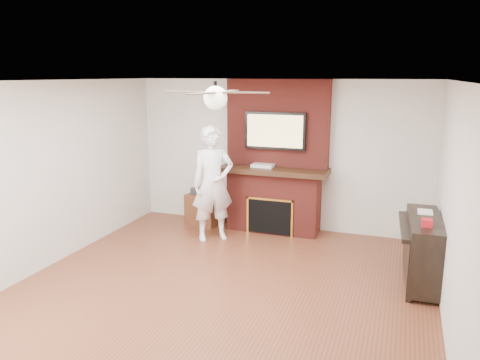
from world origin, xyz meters
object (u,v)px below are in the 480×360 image
(person, at_px, (213,184))
(side_table, at_px, (206,207))
(fireplace, at_px, (275,172))
(piano, at_px, (422,248))

(person, xyz_separation_m, side_table, (-0.44, 0.72, -0.61))
(fireplace, xyz_separation_m, person, (-0.79, -0.79, -0.09))
(fireplace, bearing_deg, person, -135.16)
(fireplace, distance_m, piano, 2.74)
(side_table, height_order, piano, piano)
(fireplace, height_order, side_table, fireplace)
(piano, bearing_deg, fireplace, 145.63)
(person, bearing_deg, side_table, 84.10)
(fireplace, height_order, person, fireplace)
(fireplace, xyz_separation_m, piano, (2.29, -1.41, -0.54))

